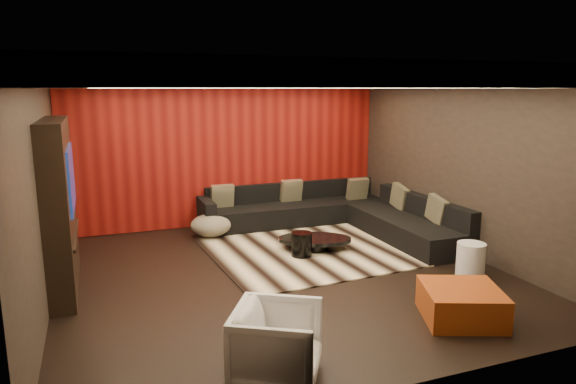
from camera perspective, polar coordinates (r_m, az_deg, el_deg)
name	(u,v)px	position (r m, az deg, el deg)	size (l,w,h in m)	color
floor	(283,275)	(7.35, -0.53, -9.16)	(6.00, 6.00, 0.02)	black
ceiling	(283,70)	(6.89, -0.57, 13.37)	(6.00, 6.00, 0.02)	silver
wall_back	(228,152)	(9.83, -6.67, 4.48)	(6.00, 0.02, 2.80)	black
wall_left	(39,192)	(6.59, -25.90, -0.01)	(0.02, 6.00, 2.80)	black
wall_right	(463,165)	(8.50, 18.88, 2.85)	(0.02, 6.00, 2.80)	black
red_feature_wall	(229,152)	(9.80, -6.61, 4.45)	(5.98, 0.05, 2.78)	#6B0C0A
soffit_back	(231,82)	(9.46, -6.38, 12.05)	(6.00, 0.60, 0.22)	silver
soffit_front	(396,75)	(4.45, 11.88, 12.65)	(6.00, 0.60, 0.22)	silver
soffit_left	(59,78)	(6.47, -24.12, 11.46)	(0.60, 4.80, 0.22)	silver
soffit_right	(452,81)	(8.22, 17.76, 11.69)	(0.60, 4.80, 0.22)	silver
cove_back	(236,87)	(9.13, -5.82, 11.52)	(4.80, 0.08, 0.04)	#FFD899
cove_front	(374,86)	(4.74, 9.59, 11.56)	(4.80, 0.08, 0.04)	#FFD899
cove_left	(91,86)	(6.46, -21.00, 10.90)	(0.08, 4.80, 0.04)	#FFD899
cove_right	(433,87)	(8.02, 15.78, 11.18)	(0.08, 4.80, 0.04)	#FFD899
tv_surround	(59,205)	(7.22, -24.05, -1.37)	(0.30, 2.00, 2.20)	black
tv_screen	(71,178)	(7.15, -23.00, 1.45)	(0.04, 1.30, 0.80)	black
tv_shelf	(75,234)	(7.31, -22.55, -4.35)	(0.04, 1.60, 0.04)	black
rug	(331,246)	(8.61, 4.82, -5.95)	(4.00, 3.00, 0.02)	beige
coffee_table	(315,243)	(8.34, 3.00, -5.72)	(1.17, 1.17, 0.20)	black
drum_stool	(302,244)	(7.99, 1.53, -5.82)	(0.32, 0.32, 0.38)	black
striped_pouf	(211,225)	(9.15, -8.57, -3.66)	(0.71, 0.71, 0.39)	beige
white_side_table	(471,260)	(7.60, 19.63, -7.14)	(0.39, 0.39, 0.49)	silver
orange_ottoman	(461,304)	(6.26, 18.69, -11.66)	(0.84, 0.84, 0.37)	#943713
armchair	(277,344)	(4.75, -1.21, -16.54)	(0.74, 0.76, 0.69)	white
sectional_sofa	(336,215)	(9.57, 5.34, -2.61)	(3.65, 3.50, 0.75)	black
throw_pillows	(339,196)	(9.57, 5.69, -0.43)	(3.31, 2.71, 0.50)	tan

